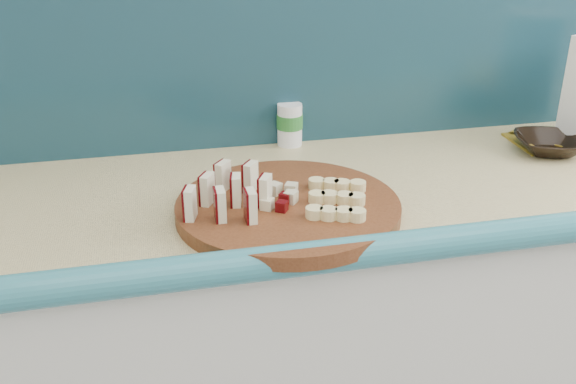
{
  "coord_description": "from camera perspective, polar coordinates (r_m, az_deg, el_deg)",
  "views": [
    {
      "loc": [
        -0.48,
        0.28,
        1.46
      ],
      "look_at": [
        -0.22,
        1.38,
        0.96
      ],
      "focal_mm": 40.0,
      "sensor_mm": 36.0,
      "label": 1
    }
  ],
  "objects": [
    {
      "name": "apple_wedges",
      "position": [
        1.22,
        -5.18,
        0.02
      ],
      "size": [
        0.17,
        0.19,
        0.06
      ],
      "color": "#F6ECC5",
      "rests_on": "cutting_board"
    },
    {
      "name": "backsplash",
      "position": [
        1.64,
        8.02,
        13.37
      ],
      "size": [
        2.2,
        0.02,
        0.5
      ],
      "primitive_type": "cube",
      "color": "teal",
      "rests_on": "kitchen_counter"
    },
    {
      "name": "cutting_board",
      "position": [
        1.25,
        -0.0,
        -1.41
      ],
      "size": [
        0.55,
        0.55,
        0.03
      ],
      "primitive_type": "cylinder",
      "rotation": [
        0.0,
        0.0,
        -0.31
      ],
      "color": "#4C2410",
      "rests_on": "kitchen_counter"
    },
    {
      "name": "banana_peel",
      "position": [
        1.75,
        21.62,
        4.18
      ],
      "size": [
        0.21,
        0.18,
        0.01
      ],
      "rotation": [
        0.0,
        0.0,
        0.38
      ],
      "color": "#B99323",
      "rests_on": "kitchen_counter"
    },
    {
      "name": "banana_slices",
      "position": [
        1.24,
        4.35,
        -0.58
      ],
      "size": [
        0.15,
        0.18,
        0.02
      ],
      "color": "#F5E195",
      "rests_on": "cutting_board"
    },
    {
      "name": "apple_chunks",
      "position": [
        1.24,
        -1.23,
        -0.36
      ],
      "size": [
        0.07,
        0.07,
        0.02
      ],
      "color": "beige",
      "rests_on": "cutting_board"
    },
    {
      "name": "kitchen_counter",
      "position": [
        1.69,
        10.11,
        -12.92
      ],
      "size": [
        2.2,
        0.63,
        0.91
      ],
      "color": "silver",
      "rests_on": "ground"
    },
    {
      "name": "canister",
      "position": [
        1.6,
        0.15,
        6.09
      ],
      "size": [
        0.07,
        0.07,
        0.11
      ],
      "rotation": [
        0.0,
        0.0,
        0.32
      ],
      "color": "white",
      "rests_on": "kitchen_counter"
    },
    {
      "name": "brown_bowl",
      "position": [
        1.68,
        22.25,
        3.93
      ],
      "size": [
        0.21,
        0.21,
        0.04
      ],
      "primitive_type": "imported",
      "rotation": [
        0.0,
        0.0,
        -0.3
      ],
      "color": "black",
      "rests_on": "kitchen_counter"
    }
  ]
}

